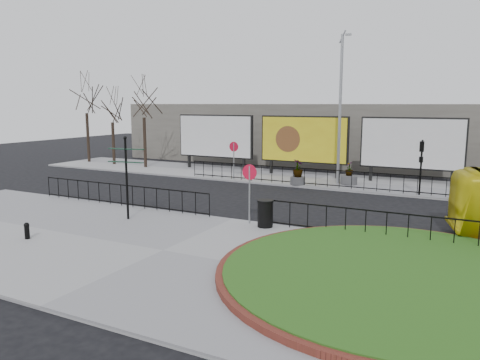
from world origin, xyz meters
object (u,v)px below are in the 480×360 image
Objects in this scene: billboard_mid at (304,140)px; fingerpost_sign at (126,170)px; lamp_post at (340,107)px; planter_c at (349,177)px; litter_bin at (265,213)px; bollard at (27,230)px; planter_b at (298,174)px.

fingerpost_sign is at bearing -99.31° from billboard_mid.
lamp_post is 6.62× the size of planter_c.
planter_c reaches higher than litter_bin.
lamp_post is 4.31m from planter_c.
billboard_mid is 19.66m from bollard.
planter_c reaches higher than bollard.
planter_c is (7.46, 17.20, 0.11)m from bollard.
billboard_mid is 4.44× the size of planter_c.
billboard_mid reaches higher than bollard.
bollard is 0.44× the size of planter_c.
lamp_post is 2.58× the size of fingerpost_sign.
planter_b is (3.43, 11.55, -1.51)m from fingerpost_sign.
bollard is 9.02m from litter_bin.
billboard_mid is at bearing 151.95° from planter_c.
billboard_mid reaches higher than litter_bin.
bollard is 16.30m from planter_b.
lamp_post is 5.87× the size of planter_b.
planter_b is (-2.05, -1.60, -4.06)m from lamp_post.
lamp_post reaches higher than fingerpost_sign.
fingerpost_sign is at bearing 72.44° from bollard.
fingerpost_sign is at bearing -115.17° from planter_c.
billboard_mid is at bearing 146.75° from lamp_post.
fingerpost_sign is 14.63m from planter_c.
planter_c is at bearing 30.21° from planter_b.
litter_bin is at bearing -88.52° from lamp_post.
planter_b reaches higher than planter_c.
bollard is at bearing -141.59° from litter_bin.
planter_b is (0.95, -3.57, -1.84)m from billboard_mid.
planter_b is (-2.35, 10.00, 0.08)m from litter_bin.
lamp_post is at bearing -33.25° from billboard_mid.
lamp_post is 14.48m from fingerpost_sign.
litter_bin is 0.79× the size of planter_c.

